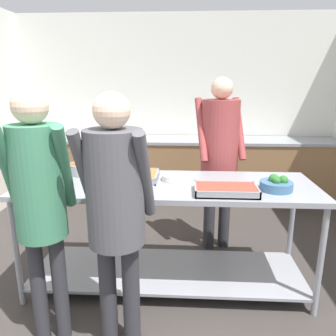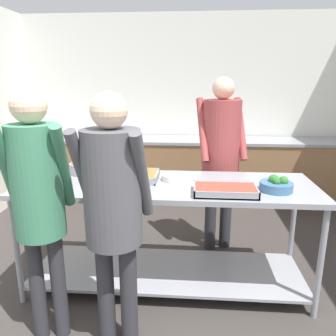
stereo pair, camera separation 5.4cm
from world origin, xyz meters
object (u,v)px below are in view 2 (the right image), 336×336
Objects in this scene: broccoli_bowl at (276,185)px; guest_serving_right at (113,200)px; serving_tray_roast at (131,176)px; cook_behind_counter at (221,147)px; plate_stack at (176,177)px; serving_tray_vegetables at (225,190)px; water_bottle at (240,132)px; guest_serving_left at (38,191)px; sauce_pan at (84,168)px.

guest_serving_right is at bearing -152.33° from broccoli_bowl.
cook_behind_counter reaches higher than serving_tray_roast.
plate_stack is 0.13× the size of cook_behind_counter.
serving_tray_roast is at bearing 157.28° from serving_tray_vegetables.
broccoli_bowl is 1.24m from guest_serving_right.
broccoli_bowl is 2.30m from water_bottle.
guest_serving_left is at bearing 175.44° from guest_serving_right.
serving_tray_roast is 1.96× the size of plate_stack.
broccoli_bowl reaches higher than serving_tray_vegetables.
guest_serving_right is at bearing -62.04° from sauce_pan.
water_bottle is (1.12, 2.87, -0.02)m from guest_serving_right.
cook_behind_counter is (0.74, 1.39, 0.06)m from guest_serving_right.
sauce_pan is 1.65× the size of plate_stack.
sauce_pan is at bearing 90.75° from guest_serving_left.
serving_tray_vegetables is at bearing -166.00° from broccoli_bowl.
broccoli_bowl is (0.76, -0.21, 0.02)m from plate_stack.
plate_stack is 0.49m from serving_tray_vegetables.
serving_tray_roast is 0.27× the size of guest_serving_right.
water_bottle reaches higher than sauce_pan.
guest_serving_left is at bearing -119.95° from serving_tray_roast.
serving_tray_vegetables is 0.40m from broccoli_bowl.
broccoli_bowl is 0.90m from cook_behind_counter.
serving_tray_roast is 1.00m from cook_behind_counter.
plate_stack is 0.50× the size of serving_tray_vegetables.
water_bottle is at bearing 75.51° from cook_behind_counter.
cook_behind_counter reaches higher than broccoli_bowl.
cook_behind_counter is at bearing 37.19° from serving_tray_roast.
water_bottle reaches higher than serving_tray_vegetables.
broccoli_bowl is at bearing -12.44° from sauce_pan.
serving_tray_roast is (0.45, -0.13, -0.03)m from sauce_pan.
broccoli_bowl is 1.66m from guest_serving_left.
plate_stack is at bearing 140.62° from serving_tray_vegetables.
serving_tray_roast is at bearing -16.37° from sauce_pan.
guest_serving_left is (-1.57, -0.53, 0.09)m from broccoli_bowl.
guest_serving_left is (-1.18, -0.44, 0.11)m from serving_tray_vegetables.
sauce_pan is 1.68× the size of water_bottle.
serving_tray_roast is 0.88m from guest_serving_left.
water_bottle is at bearing 69.09° from plate_stack.
water_bottle reaches higher than plate_stack.
guest_serving_right reaches higher than broccoli_bowl.
serving_tray_roast is at bearing 169.14° from broccoli_bowl.
cook_behind_counter is (1.23, 0.47, 0.12)m from sauce_pan.
guest_serving_right is 1.57m from cook_behind_counter.
water_bottle is (1.17, 2.08, 0.06)m from serving_tray_roast.
serving_tray_vegetables is 1.88× the size of broccoli_bowl.
serving_tray_roast is at bearing 60.05° from guest_serving_left.
guest_serving_left is at bearing -161.19° from broccoli_bowl.
plate_stack is (0.37, -0.00, -0.00)m from serving_tray_roast.
guest_serving_left is (-0.43, -0.75, 0.11)m from serving_tray_roast.
broccoli_bowl reaches higher than sauce_pan.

